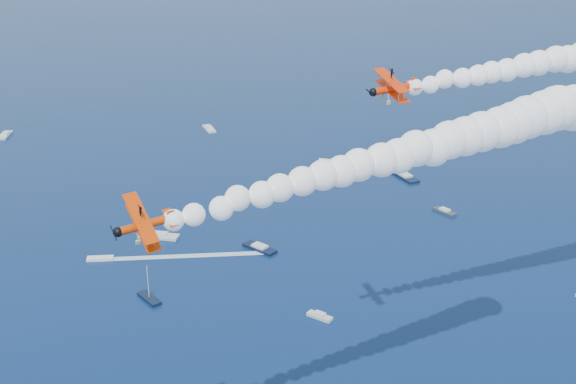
{
  "coord_description": "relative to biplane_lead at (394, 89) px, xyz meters",
  "views": [
    {
      "loc": [
        -12.76,
        -61.0,
        84.91
      ],
      "look_at": [
        -5.61,
        24.64,
        49.24
      ],
      "focal_mm": 46.46,
      "sensor_mm": 36.0,
      "label": 1
    }
  ],
  "objects": [
    {
      "name": "biplane_lead",
      "position": [
        0.0,
        0.0,
        0.0
      ],
      "size": [
        9.25,
        10.55,
        6.87
      ],
      "primitive_type": null,
      "rotation": [
        -0.19,
        0.07,
        3.39
      ],
      "color": "#F72C05"
    },
    {
      "name": "boat_wakes",
      "position": [
        4.49,
        35.83,
        -58.33
      ],
      "size": [
        164.33,
        61.09,
        0.04
      ],
      "color": "white",
      "rests_on": "ground"
    },
    {
      "name": "smoke_trail_trail",
      "position": [
        -3.05,
        -16.9,
        -3.81
      ],
      "size": [
        65.48,
        48.89,
        11.17
      ],
      "primitive_type": null,
      "rotation": [
        0.0,
        0.0,
        3.54
      ],
      "color": "white"
    },
    {
      "name": "spectator_boats",
      "position": [
        -6.98,
        73.76,
        -58.01
      ],
      "size": [
        230.12,
        193.58,
        0.7
      ],
      "color": "white",
      "rests_on": "ground"
    },
    {
      "name": "biplane_trail",
      "position": [
        -32.22,
        -29.05,
        -6.23
      ],
      "size": [
        9.37,
        10.55,
        7.52
      ],
      "primitive_type": null,
      "rotation": [
        -0.41,
        0.07,
        3.54
      ],
      "color": "#DD3804"
    }
  ]
}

